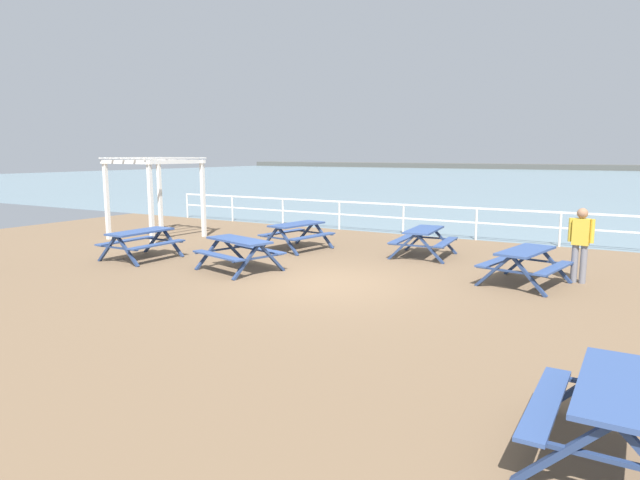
# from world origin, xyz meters

# --- Properties ---
(ground_plane) EXTENTS (30.00, 24.00, 0.20)m
(ground_plane) POSITION_xyz_m (0.00, 0.00, -0.10)
(ground_plane) COLOR brown
(sea_band) EXTENTS (142.00, 90.00, 0.01)m
(sea_band) POSITION_xyz_m (0.00, 52.75, 0.00)
(sea_band) COLOR gray
(sea_band) RESTS_ON ground
(distant_shoreline) EXTENTS (142.00, 6.00, 1.80)m
(distant_shoreline) POSITION_xyz_m (0.00, 95.75, 0.00)
(distant_shoreline) COLOR #4C4C47
(distant_shoreline) RESTS_ON ground
(seaward_railing) EXTENTS (23.07, 0.07, 1.08)m
(seaward_railing) POSITION_xyz_m (0.00, 7.75, 0.77)
(seaward_railing) COLOR white
(seaward_railing) RESTS_ON ground
(picnic_table_near_left) EXTENTS (2.14, 1.93, 0.80)m
(picnic_table_near_left) POSITION_xyz_m (-2.47, 0.05, 0.58)
(picnic_table_near_left) COLOR #334C84
(picnic_table_near_left) RESTS_ON ground
(picnic_table_mid_centre) EXTENTS (1.67, 1.91, 0.80)m
(picnic_table_mid_centre) POSITION_xyz_m (0.79, 4.06, 0.58)
(picnic_table_mid_centre) COLOR #334C84
(picnic_table_mid_centre) RESTS_ON ground
(picnic_table_far_left) EXTENTS (1.55, 1.81, 0.80)m
(picnic_table_far_left) POSITION_xyz_m (5.86, -4.93, 0.58)
(picnic_table_far_left) COLOR #334C84
(picnic_table_far_left) RESTS_ON ground
(picnic_table_far_right) EXTENTS (1.82, 2.05, 0.80)m
(picnic_table_far_right) POSITION_xyz_m (3.82, 2.01, 0.58)
(picnic_table_far_right) COLOR #334C84
(picnic_table_far_right) RESTS_ON ground
(picnic_table_seaward) EXTENTS (1.81, 2.04, 0.80)m
(picnic_table_seaward) POSITION_xyz_m (-2.88, 3.30, 0.58)
(picnic_table_seaward) COLOR #334C84
(picnic_table_seaward) RESTS_ON ground
(picnic_table_corner) EXTENTS (1.56, 1.82, 0.80)m
(picnic_table_corner) POSITION_xyz_m (-5.69, -0.12, 0.58)
(picnic_table_corner) COLOR #334C84
(picnic_table_corner) RESTS_ON ground
(visitor) EXTENTS (0.53, 0.25, 1.66)m
(visitor) POSITION_xyz_m (4.82, 2.78, 0.95)
(visitor) COLOR slate
(visitor) RESTS_ON ground
(lattice_pergola) EXTENTS (2.58, 2.70, 2.70)m
(lattice_pergola) POSITION_xyz_m (-8.17, 2.80, 2.00)
(lattice_pergola) COLOR white
(lattice_pergola) RESTS_ON ground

